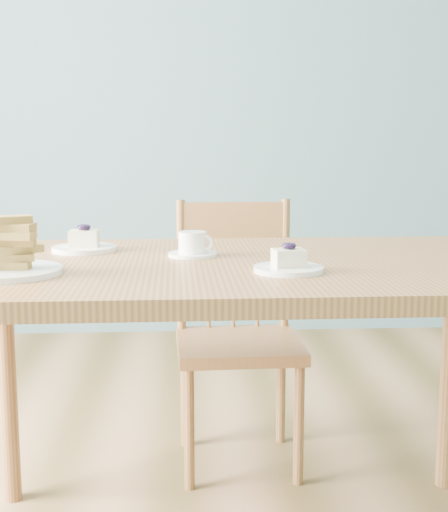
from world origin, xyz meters
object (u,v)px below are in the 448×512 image
object	(u,v)px
dining_chair	(237,331)
cheesecake_plate_near	(289,264)
cheesecake_plate_far	(84,244)
coffee_cup	(193,246)
dining_table	(245,293)
biscotti_plate	(6,255)

from	to	relation	value
dining_chair	cheesecake_plate_near	bearing A→B (deg)	-87.70
cheesecake_plate_near	cheesecake_plate_far	distance (m)	0.61
dining_chair	coffee_cup	bearing A→B (deg)	-108.75
dining_table	cheesecake_plate_near	bearing A→B (deg)	-61.18
coffee_cup	cheesecake_plate_far	bearing A→B (deg)	-177.16
dining_chair	dining_table	bearing A→B (deg)	-94.71
cheesecake_plate_far	cheesecake_plate_near	bearing A→B (deg)	-33.95
dining_chair	coffee_cup	xyz separation A→B (m)	(-0.15, -0.52, 0.37)
dining_table	dining_chair	xyz separation A→B (m)	(0.03, 0.60, -0.26)
dining_table	dining_chair	bearing A→B (deg)	86.76
dining_table	biscotti_plate	world-z (taller)	biscotti_plate
cheesecake_plate_far	coffee_cup	xyz separation A→B (m)	(0.29, -0.10, 0.01)
cheesecake_plate_near	dining_table	bearing A→B (deg)	119.52
coffee_cup	biscotti_plate	bearing A→B (deg)	-128.52
cheesecake_plate_near	cheesecake_plate_far	size ratio (longest dim) A/B	0.92
dining_chair	coffee_cup	world-z (taller)	dining_chair
dining_table	dining_chair	world-z (taller)	dining_chair
dining_table	cheesecake_plate_near	world-z (taller)	cheesecake_plate_near
dining_chair	cheesecake_plate_far	bearing A→B (deg)	-139.33
dining_chair	cheesecake_plate_far	xyz separation A→B (m)	(-0.44, -0.41, 0.36)
cheesecake_plate_near	coffee_cup	distance (m)	0.32
dining_table	cheesecake_plate_far	xyz separation A→B (m)	(-0.42, 0.19, 0.10)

